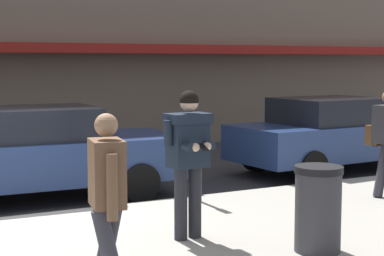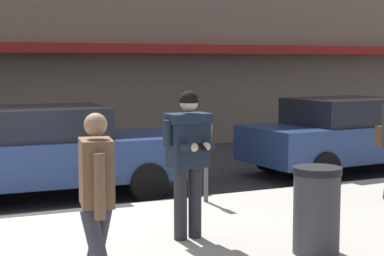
# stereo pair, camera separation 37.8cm
# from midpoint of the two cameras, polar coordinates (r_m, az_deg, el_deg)

# --- Properties ---
(ground_plane) EXTENTS (80.00, 80.00, 0.00)m
(ground_plane) POSITION_cam_midpoint_polar(r_m,az_deg,el_deg) (9.60, -15.27, -8.04)
(ground_plane) COLOR #333338
(curb_paint_line) EXTENTS (28.00, 0.12, 0.01)m
(curb_paint_line) POSITION_cam_midpoint_polar(r_m,az_deg,el_deg) (9.86, -9.54, -7.53)
(curb_paint_line) COLOR silver
(curb_paint_line) RESTS_ON ground
(parked_sedan_mid) EXTENTS (4.58, 2.09, 1.54)m
(parked_sedan_mid) POSITION_cam_midpoint_polar(r_m,az_deg,el_deg) (10.88, -11.56, -2.07)
(parked_sedan_mid) COLOR navy
(parked_sedan_mid) RESTS_ON ground
(parked_sedan_far) EXTENTS (4.60, 2.13, 1.54)m
(parked_sedan_far) POSITION_cam_midpoint_polar(r_m,az_deg,el_deg) (13.54, 14.54, -0.57)
(parked_sedan_far) COLOR navy
(parked_sedan_far) RESTS_ON ground
(man_texting_on_phone) EXTENTS (0.65, 0.60, 1.81)m
(man_texting_on_phone) POSITION_cam_midpoint_polar(r_m,az_deg,el_deg) (7.69, 1.07, -1.81)
(man_texting_on_phone) COLOR #23232B
(man_texting_on_phone) RESTS_ON sidewalk
(pedestrian_dark_coat) EXTENTS (0.38, 0.59, 1.70)m
(pedestrian_dark_coat) POSITION_cam_midpoint_polar(r_m,az_deg,el_deg) (5.82, -6.63, -5.82)
(pedestrian_dark_coat) COLOR #33333D
(pedestrian_dark_coat) RESTS_ON sidewalk
(parking_meter) EXTENTS (0.12, 0.18, 1.27)m
(parking_meter) POSITION_cam_midpoint_polar(r_m,az_deg,el_deg) (9.78, 2.36, -1.80)
(parking_meter) COLOR #4C4C51
(parking_meter) RESTS_ON sidewalk
(trash_bin) EXTENTS (0.55, 0.55, 0.98)m
(trash_bin) POSITION_cam_midpoint_polar(r_m,az_deg,el_deg) (7.39, 12.47, -7.14)
(trash_bin) COLOR #38383D
(trash_bin) RESTS_ON sidewalk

